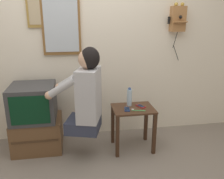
% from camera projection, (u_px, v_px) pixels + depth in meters
% --- Properties ---
extents(wall_back, '(6.80, 0.05, 2.55)m').
position_uv_depth(wall_back, '(85.00, 41.00, 3.00)').
color(wall_back, silver).
rests_on(wall_back, ground_plane).
extents(side_table, '(0.49, 0.38, 0.54)m').
position_uv_depth(side_table, '(133.00, 118.00, 2.86)').
color(side_table, '#422819').
rests_on(side_table, ground_plane).
extents(person, '(0.62, 0.50, 0.95)m').
position_uv_depth(person, '(86.00, 93.00, 2.57)').
color(person, '#2D3347').
rests_on(person, ground_plane).
extents(tv_stand, '(0.58, 0.48, 0.40)m').
position_uv_depth(tv_stand, '(38.00, 133.00, 2.92)').
color(tv_stand, brown).
rests_on(tv_stand, ground_plane).
extents(television, '(0.51, 0.51, 0.42)m').
position_uv_depth(television, '(33.00, 102.00, 2.80)').
color(television, '#38383A').
rests_on(television, tv_stand).
extents(wall_phone_antique, '(0.23, 0.19, 0.73)m').
position_uv_depth(wall_phone_antique, '(178.00, 19.00, 3.02)').
color(wall_phone_antique, '#9E6B3D').
extents(framed_picture, '(0.36, 0.03, 0.50)m').
position_uv_depth(framed_picture, '(42.00, 6.00, 2.76)').
color(framed_picture, olive).
extents(wall_mirror, '(0.46, 0.03, 0.75)m').
position_uv_depth(wall_mirror, '(61.00, 23.00, 2.85)').
color(wall_mirror, brown).
extents(cell_phone_held, '(0.08, 0.13, 0.01)m').
position_uv_depth(cell_phone_held, '(127.00, 109.00, 2.76)').
color(cell_phone_held, navy).
rests_on(cell_phone_held, side_table).
extents(cell_phone_spare, '(0.11, 0.14, 0.01)m').
position_uv_depth(cell_phone_spare, '(141.00, 106.00, 2.85)').
color(cell_phone_spare, maroon).
rests_on(cell_phone_spare, side_table).
extents(water_bottle, '(0.06, 0.06, 0.22)m').
position_uv_depth(water_bottle, '(129.00, 97.00, 2.87)').
color(water_bottle, '#ADC6DB').
rests_on(water_bottle, side_table).
extents(toothbrush, '(0.16, 0.05, 0.02)m').
position_uv_depth(toothbrush, '(137.00, 110.00, 2.73)').
color(toothbrush, '#4CBF66').
rests_on(toothbrush, side_table).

